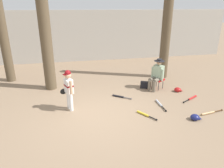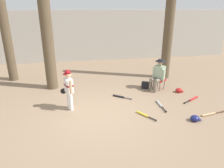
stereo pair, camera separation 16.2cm
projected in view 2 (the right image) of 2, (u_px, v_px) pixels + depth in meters
The scene contains 16 objects.
ground_plane at pixel (100, 115), 6.28m from camera, with size 60.00×60.00×0.00m, color #897056.
concrete_back_wall at pixel (85, 36), 12.04m from camera, with size 18.00×0.36×2.87m, color #ADA89E.
tree_near_player at pixel (47, 34), 7.60m from camera, with size 0.58×0.58×4.79m.
tree_behind_spectator at pixel (169, 28), 8.79m from camera, with size 0.63×0.63×5.05m.
young_ballplayer at pixel (68, 87), 6.40m from camera, with size 0.45×0.56×1.31m.
folding_stool at pixel (159, 80), 8.12m from camera, with size 0.55×0.55×0.41m.
seated_spectator at pixel (158, 74), 7.96m from camera, with size 0.65×0.58×1.20m.
handbag_beside_stool at pixel (146, 85), 8.26m from camera, with size 0.34×0.18×0.26m, color black.
tree_far_left at pixel (2, 12), 8.24m from camera, with size 0.51×0.51×6.25m.
bat_black_composite at pixel (120, 97), 7.47m from camera, with size 0.62×0.49×0.07m.
bat_aluminum_silver at pixel (160, 104), 6.88m from camera, with size 0.08×0.82×0.07m.
bat_wood_tan at pixel (210, 114), 6.28m from camera, with size 0.82×0.19×0.07m.
bat_yellow_trainer at pixel (144, 115), 6.23m from camera, with size 0.44×0.64×0.07m.
bat_red_barrel at pixel (192, 99), 7.27m from camera, with size 0.74×0.45×0.07m.
batting_helmet_navy at pixel (195, 118), 5.94m from camera, with size 0.32×0.24×0.18m.
batting_helmet_red at pixel (179, 90), 7.90m from camera, with size 0.31×0.24×0.18m.
Camera 2 is at (-0.64, -5.50, 3.12)m, focal length 33.32 mm.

